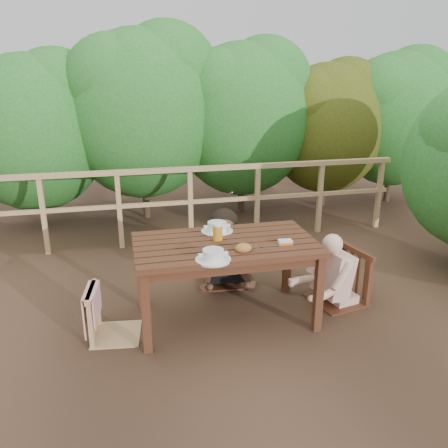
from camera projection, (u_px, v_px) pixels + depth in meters
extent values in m
plane|color=#4D3322|center=(225.00, 317.00, 4.29)|extent=(60.00, 60.00, 0.00)
cube|color=#402113|center=(225.00, 281.00, 4.17)|extent=(1.59, 0.89, 0.74)
cube|color=tan|center=(113.00, 291.00, 3.87)|extent=(0.47, 0.47, 0.85)
cube|color=#402113|center=(222.00, 236.00, 4.85)|extent=(0.57, 0.57, 1.03)
cube|color=#402113|center=(339.00, 255.00, 4.44)|extent=(0.58, 0.58, 0.98)
cube|color=tan|center=(190.00, 205.00, 5.97)|extent=(5.60, 0.10, 1.01)
cylinder|color=white|center=(213.00, 255.00, 3.68)|extent=(0.29, 0.29, 0.10)
cylinder|color=white|center=(217.00, 227.00, 4.31)|extent=(0.30, 0.30, 0.10)
ellipsoid|color=#995F33|center=(243.00, 248.00, 3.84)|extent=(0.14, 0.11, 0.08)
cylinder|color=gold|center=(218.00, 232.00, 4.07)|extent=(0.09, 0.09, 0.17)
cylinder|color=silver|center=(256.00, 248.00, 3.86)|extent=(0.06, 0.06, 0.07)
cube|color=white|center=(285.00, 243.00, 3.99)|extent=(0.12, 0.09, 0.05)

